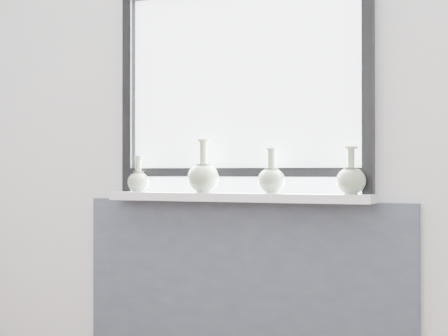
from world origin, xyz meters
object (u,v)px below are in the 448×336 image
at_px(windowsill, 237,197).
at_px(vase_d, 351,179).
at_px(vase_b, 203,176).
at_px(vase_c, 271,178).
at_px(vase_a, 138,180).

height_order(windowsill, vase_d, vase_d).
bearing_deg(vase_b, vase_d, -0.86).
xyz_separation_m(vase_c, vase_d, (0.38, -0.02, -0.00)).
bearing_deg(windowsill, vase_d, -1.98).
relative_size(windowsill, vase_b, 5.05).
bearing_deg(windowsill, vase_a, -179.13).
xyz_separation_m(vase_a, vase_d, (1.10, -0.01, 0.01)).
height_order(windowsill, vase_c, vase_c).
bearing_deg(vase_a, vase_c, 0.82).
bearing_deg(vase_b, windowsill, 2.80).
xyz_separation_m(vase_b, vase_c, (0.35, 0.01, -0.01)).
bearing_deg(vase_d, windowsill, 178.02).
xyz_separation_m(windowsill, vase_a, (-0.54, -0.01, 0.08)).
distance_m(vase_b, vase_d, 0.73).
relative_size(windowsill, vase_a, 7.15).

